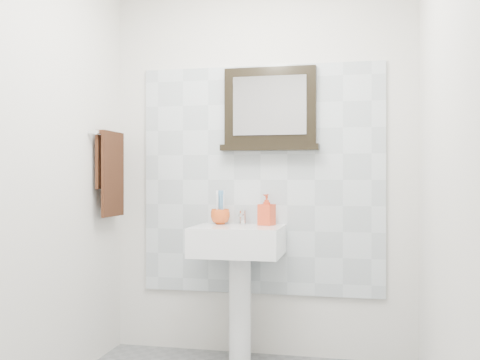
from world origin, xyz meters
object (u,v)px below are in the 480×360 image
toothbrush_cup (220,217)px  pedestal_sink (238,256)px  hand_towel (111,167)px  soap_dispenser (267,210)px  framed_mirror (270,111)px

toothbrush_cup → pedestal_sink: bearing=-39.9°
toothbrush_cup → hand_towel: size_ratio=0.23×
soap_dispenser → hand_towel: size_ratio=0.36×
pedestal_sink → hand_towel: bearing=-176.5°
framed_mirror → hand_towel: bearing=-166.7°
pedestal_sink → framed_mirror: (0.17, 0.19, 0.92)m
pedestal_sink → hand_towel: 1.01m
pedestal_sink → framed_mirror: bearing=47.7°
soap_dispenser → hand_towel: 1.05m
soap_dispenser → framed_mirror: size_ratio=0.31×
pedestal_sink → hand_towel: (-0.84, -0.05, 0.56)m
framed_mirror → soap_dispenser: bearing=-97.0°
toothbrush_cup → framed_mirror: (0.32, 0.06, 0.69)m
hand_towel → soap_dispenser: bearing=9.2°
hand_towel → toothbrush_cup: bearing=14.3°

